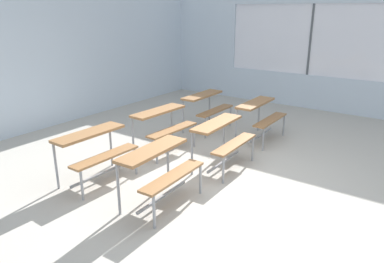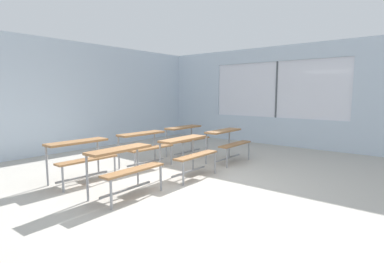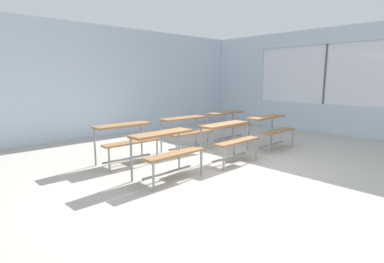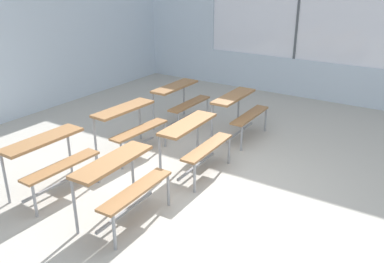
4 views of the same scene
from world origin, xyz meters
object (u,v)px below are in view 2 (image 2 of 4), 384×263
(desk_bench_r0c1, at_px, (188,148))
(desk_bench_r1c2, at_px, (187,134))
(desk_bench_r1c1, at_px, (145,141))
(desk_bench_r0c2, at_px, (227,138))
(desk_bench_r1c0, at_px, (81,151))
(desk_bench_r0c0, at_px, (124,160))

(desk_bench_r0c1, relative_size, desk_bench_r1c2, 1.01)
(desk_bench_r0c1, bearing_deg, desk_bench_r1c1, 88.21)
(desk_bench_r0c2, height_order, desk_bench_r1c0, same)
(desk_bench_r1c1, relative_size, desk_bench_r1c2, 1.02)
(desk_bench_r1c0, xyz_separation_m, desk_bench_r1c1, (1.49, -0.04, 0.00))
(desk_bench_r0c1, distance_m, desk_bench_r0c2, 1.53)
(desk_bench_r0c0, bearing_deg, desk_bench_r0c1, -4.79)
(desk_bench_r0c2, bearing_deg, desk_bench_r1c1, 142.35)
(desk_bench_r1c0, bearing_deg, desk_bench_r0c0, -87.07)
(desk_bench_r1c0, distance_m, desk_bench_r1c1, 1.49)
(desk_bench_r0c2, bearing_deg, desk_bench_r1c0, 157.80)
(desk_bench_r1c2, bearing_deg, desk_bench_r1c1, -177.94)
(desk_bench_r0c0, height_order, desk_bench_r0c2, same)
(desk_bench_r0c1, bearing_deg, desk_bench_r1c2, 38.84)
(desk_bench_r0c0, xyz_separation_m, desk_bench_r1c1, (1.45, 1.14, 0.00))
(desk_bench_r1c1, xyz_separation_m, desk_bench_r1c2, (1.49, 0.06, 0.00))
(desk_bench_r1c0, height_order, desk_bench_r1c2, same)
(desk_bench_r0c2, distance_m, desk_bench_r1c0, 3.24)
(desk_bench_r0c1, height_order, desk_bench_r1c1, same)
(desk_bench_r0c1, distance_m, desk_bench_r1c2, 1.96)
(desk_bench_r0c0, xyz_separation_m, desk_bench_r0c1, (1.45, -0.07, 0.00))
(desk_bench_r1c1, bearing_deg, desk_bench_r0c2, -34.14)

